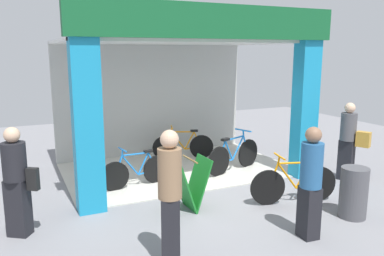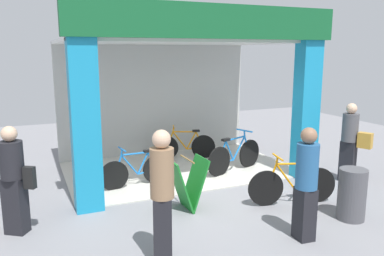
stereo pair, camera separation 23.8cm
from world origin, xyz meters
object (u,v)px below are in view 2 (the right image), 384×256
object	(u,v)px
pedestrian_3	(351,141)
trash_bin	(352,194)
bicycle_inside_0	(185,146)
sandwich_board_sign	(187,184)
bicycle_parked_0	(293,185)
pedestrian_0	(14,178)
pedestrian_1	(162,196)
bicycle_inside_1	(235,156)
pedestrian_2	(306,183)
bicycle_inside_2	(136,171)

from	to	relation	value
pedestrian_3	trash_bin	size ratio (longest dim) A/B	1.95
bicycle_inside_0	sandwich_board_sign	world-z (taller)	sandwich_board_sign
bicycle_parked_0	pedestrian_3	world-z (taller)	pedestrian_3
trash_bin	pedestrian_0	bearing A→B (deg)	162.05
sandwich_board_sign	pedestrian_1	world-z (taller)	pedestrian_1
bicycle_inside_1	pedestrian_0	xyz separation A→B (m)	(-4.64, -1.41, 0.50)
bicycle_inside_1	pedestrian_2	distance (m)	3.44
bicycle_inside_0	trash_bin	xyz separation A→B (m)	(1.14, -4.55, 0.09)
pedestrian_1	pedestrian_2	xyz separation A→B (m)	(2.16, -0.19, -0.06)
bicycle_inside_1	pedestrian_3	bearing A→B (deg)	-38.81
sandwich_board_sign	pedestrian_1	distance (m)	1.91
pedestrian_2	pedestrian_1	bearing A→B (deg)	174.89
bicycle_inside_2	sandwich_board_sign	world-z (taller)	sandwich_board_sign
bicycle_inside_0	bicycle_parked_0	bearing A→B (deg)	-79.79
pedestrian_2	bicycle_parked_0	bearing A→B (deg)	59.47
bicycle_inside_1	bicycle_inside_2	bearing A→B (deg)	-178.24
sandwich_board_sign	trash_bin	size ratio (longest dim) A/B	1.08
bicycle_parked_0	pedestrian_1	world-z (taller)	pedestrian_1
pedestrian_3	pedestrian_2	bearing A→B (deg)	-146.02
pedestrian_0	trash_bin	distance (m)	5.42
sandwich_board_sign	pedestrian_3	size ratio (longest dim) A/B	0.55
sandwich_board_sign	trash_bin	bearing A→B (deg)	-32.44
bicycle_inside_2	pedestrian_0	world-z (taller)	pedestrian_0
pedestrian_0	pedestrian_2	distance (m)	4.39
bicycle_inside_0	sandwich_board_sign	size ratio (longest dim) A/B	1.63
bicycle_inside_1	bicycle_parked_0	world-z (taller)	bicycle_inside_1
pedestrian_0	trash_bin	world-z (taller)	pedestrian_0
bicycle_parked_0	pedestrian_1	size ratio (longest dim) A/B	0.91
bicycle_inside_2	trash_bin	world-z (taller)	trash_bin
pedestrian_1	pedestrian_2	distance (m)	2.17
pedestrian_0	trash_bin	bearing A→B (deg)	-17.95
trash_bin	pedestrian_2	bearing A→B (deg)	-167.79
pedestrian_1	sandwich_board_sign	bearing A→B (deg)	57.31
bicycle_inside_0	bicycle_inside_2	bearing A→B (deg)	-138.27
bicycle_inside_0	bicycle_inside_1	world-z (taller)	bicycle_inside_1
sandwich_board_sign	pedestrian_2	size ratio (longest dim) A/B	0.55
pedestrian_1	trash_bin	xyz separation A→B (m)	(3.35, 0.06, -0.51)
bicycle_inside_1	sandwich_board_sign	world-z (taller)	bicycle_inside_1
bicycle_inside_1	pedestrian_3	size ratio (longest dim) A/B	0.98
pedestrian_0	bicycle_inside_0	bearing A→B (deg)	35.86
pedestrian_3	trash_bin	bearing A→B (deg)	-133.55
bicycle_inside_2	pedestrian_3	world-z (taller)	pedestrian_3
trash_bin	pedestrian_3	bearing A→B (deg)	46.45
bicycle_inside_1	pedestrian_3	distance (m)	2.54
bicycle_inside_0	bicycle_inside_1	size ratio (longest dim) A/B	0.92
pedestrian_3	pedestrian_0	bearing A→B (deg)	178.70
bicycle_inside_2	sandwich_board_sign	xyz separation A→B (m)	(0.53, -1.51, 0.13)
bicycle_inside_1	pedestrian_1	bearing A→B (deg)	-132.26
pedestrian_2	trash_bin	xyz separation A→B (m)	(1.19, 0.26, -0.45)
bicycle_inside_1	pedestrian_2	size ratio (longest dim) A/B	0.97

